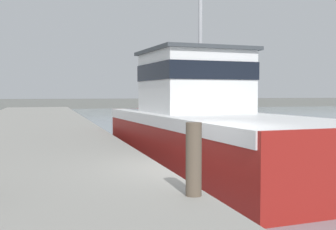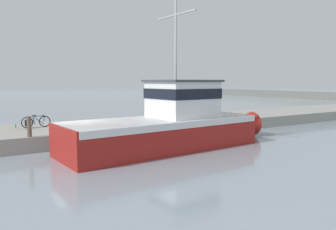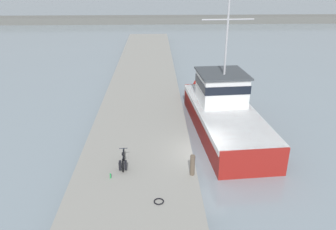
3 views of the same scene
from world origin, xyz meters
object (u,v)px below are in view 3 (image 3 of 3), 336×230
bicycle_touring (123,161)px  water_bottle_by_bike (110,176)px  mooring_post (192,165)px  fishing_boat_main (223,110)px

bicycle_touring → water_bottle_by_bike: size_ratio=6.94×
mooring_post → water_bottle_by_bike: (-4.03, -0.16, -0.42)m
fishing_boat_main → bicycle_touring: 8.93m
bicycle_touring → mooring_post: bearing=-15.5°
bicycle_touring → fishing_boat_main: bearing=42.1°
mooring_post → bicycle_touring: bearing=166.8°
fishing_boat_main → bicycle_touring: bearing=-139.9°
water_bottle_by_bike → mooring_post: bearing=2.3°
bicycle_touring → water_bottle_by_bike: 1.14m
bicycle_touring → mooring_post: size_ratio=1.63×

